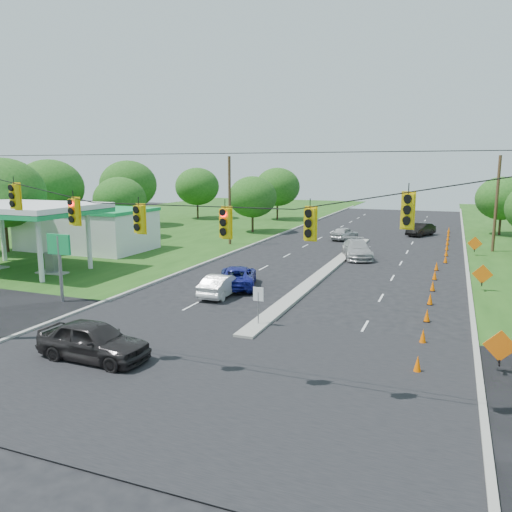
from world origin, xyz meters
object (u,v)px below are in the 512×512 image
at_px(gas_station, 77,226).
at_px(blue_pickup, 237,277).
at_px(white_sedan, 221,285).
at_px(black_sedan, 93,341).

height_order(gas_station, blue_pickup, gas_station).
xyz_separation_m(white_sedan, blue_pickup, (0.02, 2.44, 0.04)).
bearing_deg(white_sedan, black_sedan, 87.14).
bearing_deg(black_sedan, white_sedan, -0.63).
relative_size(gas_station, white_sedan, 4.75).
xyz_separation_m(gas_station, blue_pickup, (19.27, -6.89, -1.86)).
height_order(white_sedan, blue_pickup, blue_pickup).
height_order(black_sedan, blue_pickup, black_sedan).
relative_size(black_sedan, blue_pickup, 0.94).
height_order(gas_station, white_sedan, gas_station).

